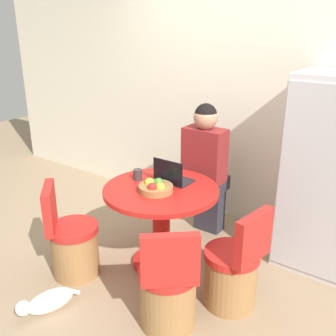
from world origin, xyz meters
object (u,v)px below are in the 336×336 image
Objects in this scene: chair_near_left_corner at (72,245)px; fruit_bowl at (155,187)px; dining_table at (161,213)px; person_seated at (206,164)px; laptop at (172,177)px; chair_near_right_corner at (168,293)px; refrigerator at (330,175)px; chair_right_side at (233,273)px; cat at (47,302)px.

fruit_bowl is (0.53, 0.47, 0.50)m from chair_near_left_corner.
dining_table is 0.75m from person_seated.
person_seated is 4.55× the size of laptop.
chair_near_left_corner is 1.03m from chair_near_right_corner.
person_seated is at bearing -69.79° from chair_near_left_corner.
chair_near_left_corner is (-1.65, -1.43, -0.56)m from refrigerator.
fruit_bowl is (-0.49, 0.50, 0.50)m from chair_near_right_corner.
refrigerator is 2.04× the size of chair_near_left_corner.
laptop reaches higher than chair_right_side.
chair_near_right_corner is at bearing -20.61° from chair_right_side.
fruit_bowl is (-1.12, -0.96, -0.06)m from refrigerator.
chair_near_left_corner is 2.78× the size of laptop.
chair_right_side is at bearing -159.39° from chair_near_right_corner.
person_seated is 0.79m from fruit_bowl.
chair_near_left_corner is 1.74× the size of cat.
refrigerator is at bearing 40.66° from fruit_bowl.
laptop is at bearing -96.84° from chair_near_right_corner.
dining_table is 0.72× the size of person_seated.
laptop is at bearing -101.19° from chair_right_side.
chair_right_side reaches higher than cat.
chair_near_left_corner is 1.00× the size of chair_near_right_corner.
dining_table is 1.18× the size of chair_near_left_corner.
refrigerator is 2.04× the size of chair_right_side.
dining_table is 1.18× the size of chair_near_right_corner.
chair_right_side is 0.61× the size of person_seated.
laptop is (-1.12, -0.72, -0.05)m from refrigerator.
chair_right_side is 0.54m from chair_near_right_corner.
cat is (0.22, -0.45, -0.19)m from chair_near_left_corner.
chair_near_right_corner reaches higher than dining_table.
refrigerator is at bearing -95.65° from chair_near_left_corner.
chair_near_left_corner is 2.90× the size of fruit_bowl.
chair_right_side is 1.00× the size of chair_near_left_corner.
person_seated reaches higher than dining_table.
chair_right_side is 1.41m from cat.
laptop is (-0.75, 0.26, 0.51)m from chair_right_side.
chair_right_side is 2.78× the size of laptop.
laptop reaches higher than fruit_bowl.
chair_near_right_corner is 0.93m from cat.
refrigerator reaches higher than fruit_bowl.
cat is (-0.33, -1.72, -0.67)m from person_seated.
chair_near_left_corner is at bearing -133.41° from dining_table.
chair_near_left_corner is 0.53m from cat.
dining_table is 0.80m from chair_near_right_corner.
chair_right_side is at bearing 147.82° from cat.
person_seated is 1.87m from cat.
dining_table is (-1.12, -0.87, -0.34)m from refrigerator.
laptop is 1.04× the size of fruit_bowl.
laptop is 1.39m from cat.
chair_right_side is at bearing -8.07° from dining_table.
chair_near_left_corner is (-1.29, -0.45, 0.00)m from chair_right_side.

